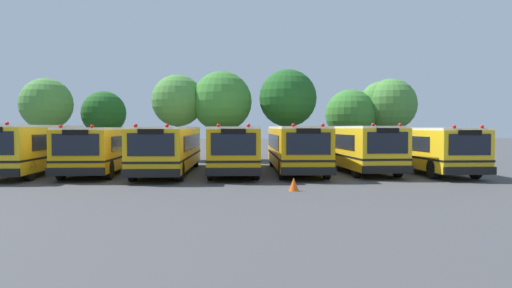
# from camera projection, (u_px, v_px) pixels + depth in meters

# --- Properties ---
(ground_plane) EXTENTS (160.00, 160.00, 0.00)m
(ground_plane) POSITION_uv_depth(u_px,v_px,m) (233.00, 172.00, 26.42)
(ground_plane) COLOR #424244
(school_bus_0) EXTENTS (2.74, 10.15, 2.79)m
(school_bus_0) POSITION_uv_depth(u_px,v_px,m) (34.00, 147.00, 25.55)
(school_bus_0) COLOR yellow
(school_bus_0) RESTS_ON ground_plane
(school_bus_1) EXTENTS (2.72, 9.91, 2.67)m
(school_bus_1) POSITION_uv_depth(u_px,v_px,m) (103.00, 148.00, 25.99)
(school_bus_1) COLOR #EAA80C
(school_bus_1) RESTS_ON ground_plane
(school_bus_2) EXTENTS (2.79, 11.34, 2.70)m
(school_bus_2) POSITION_uv_depth(u_px,v_px,m) (169.00, 147.00, 26.04)
(school_bus_2) COLOR yellow
(school_bus_2) RESTS_ON ground_plane
(school_bus_3) EXTENTS (2.64, 10.70, 2.71)m
(school_bus_3) POSITION_uv_depth(u_px,v_px,m) (233.00, 147.00, 26.35)
(school_bus_3) COLOR #EAA80C
(school_bus_3) RESTS_ON ground_plane
(school_bus_4) EXTENTS (2.83, 11.00, 2.73)m
(school_bus_4) POSITION_uv_depth(u_px,v_px,m) (295.00, 147.00, 26.78)
(school_bus_4) COLOR #EAA80C
(school_bus_4) RESTS_ON ground_plane
(school_bus_5) EXTENTS (2.72, 9.37, 2.75)m
(school_bus_5) POSITION_uv_depth(u_px,v_px,m) (359.00, 147.00, 26.78)
(school_bus_5) COLOR yellow
(school_bus_5) RESTS_ON ground_plane
(school_bus_6) EXTENTS (2.57, 11.08, 2.65)m
(school_bus_6) POSITION_uv_depth(u_px,v_px,m) (421.00, 147.00, 27.02)
(school_bus_6) COLOR yellow
(school_bus_6) RESTS_ON ground_plane
(tree_0) EXTENTS (3.84, 3.84, 6.19)m
(tree_0) POSITION_uv_depth(u_px,v_px,m) (47.00, 105.00, 34.62)
(tree_0) COLOR #4C3823
(tree_0) RESTS_ON ground_plane
(tree_1) EXTENTS (3.49, 3.49, 5.43)m
(tree_1) POSITION_uv_depth(u_px,v_px,m) (102.00, 114.00, 37.12)
(tree_1) COLOR #4C3823
(tree_1) RESTS_ON ground_plane
(tree_2) EXTENTS (3.97, 3.97, 6.58)m
(tree_2) POSITION_uv_depth(u_px,v_px,m) (178.00, 101.00, 35.87)
(tree_2) COLOR #4C3823
(tree_2) RESTS_ON ground_plane
(tree_3) EXTENTS (4.62, 4.62, 6.85)m
(tree_3) POSITION_uv_depth(u_px,v_px,m) (221.00, 101.00, 35.95)
(tree_3) COLOR #4C3823
(tree_3) RESTS_ON ground_plane
(tree_4) EXTENTS (4.48, 4.48, 7.06)m
(tree_4) POSITION_uv_depth(u_px,v_px,m) (290.00, 98.00, 36.53)
(tree_4) COLOR #4C3823
(tree_4) RESTS_ON ground_plane
(tree_5) EXTENTS (4.18, 4.18, 5.68)m
(tree_5) POSITION_uv_depth(u_px,v_px,m) (350.00, 115.00, 38.61)
(tree_5) COLOR #4C3823
(tree_5) RESTS_ON ground_plane
(tree_6) EXTENTS (4.53, 4.26, 6.56)m
(tree_6) POSITION_uv_depth(u_px,v_px,m) (388.00, 104.00, 38.66)
(tree_6) COLOR #4C3823
(tree_6) RESTS_ON ground_plane
(traffic_cone) EXTENTS (0.41, 0.41, 0.53)m
(traffic_cone) POSITION_uv_depth(u_px,v_px,m) (294.00, 184.00, 18.68)
(traffic_cone) COLOR #EA5914
(traffic_cone) RESTS_ON ground_plane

